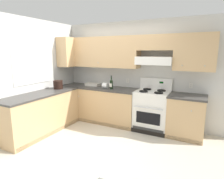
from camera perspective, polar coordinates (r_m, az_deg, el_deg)
ground_plane at (r=3.98m, az=-7.12°, el=-15.83°), size 7.04×7.04×0.00m
wall_back at (r=4.74m, az=7.04°, el=7.20°), size 4.68×0.57×2.55m
wall_left at (r=4.81m, az=-21.88°, el=4.91°), size 0.47×4.00×2.55m
counter_back_run at (r=4.79m, az=1.94°, el=-5.22°), size 3.60×0.65×0.91m
counter_left_run at (r=4.58m, az=-20.36°, el=-6.69°), size 0.63×1.91×0.91m
stove at (r=4.51m, az=11.89°, el=-6.14°), size 0.76×0.62×1.20m
wine_bottle at (r=4.65m, az=-0.20°, el=1.73°), size 0.08×0.08×0.33m
bowl at (r=5.17m, az=-5.79°, el=1.44°), size 0.39×0.22×0.06m
bucket at (r=4.86m, az=-15.95°, el=1.47°), size 0.24×0.24×0.21m
paper_towel_roll at (r=4.76m, az=-2.02°, el=1.21°), size 0.14×0.14×0.14m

